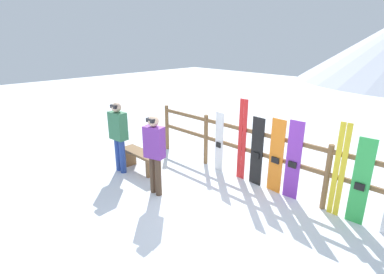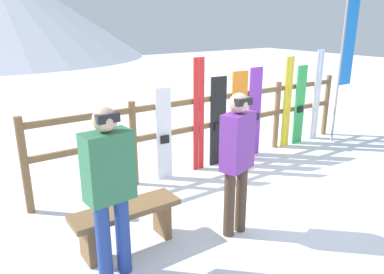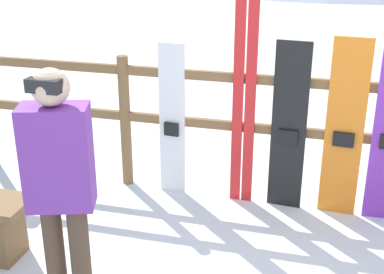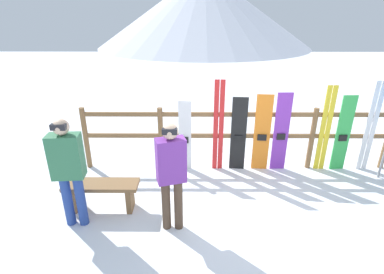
{
  "view_description": "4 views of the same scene",
  "coord_description": "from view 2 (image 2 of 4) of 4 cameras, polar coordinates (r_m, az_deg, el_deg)",
  "views": [
    {
      "loc": [
        3.22,
        -3.39,
        3.0
      ],
      "look_at": [
        -1.13,
        0.92,
        0.97
      ],
      "focal_mm": 28.0,
      "sensor_mm": 36.0,
      "label": 1
    },
    {
      "loc": [
        -3.68,
        -2.93,
        2.35
      ],
      "look_at": [
        -0.96,
        1.0,
        0.83
      ],
      "focal_mm": 35.0,
      "sensor_mm": 36.0,
      "label": 2
    },
    {
      "loc": [
        0.33,
        -2.59,
        2.35
      ],
      "look_at": [
        -0.66,
        1.07,
        0.82
      ],
      "focal_mm": 50.0,
      "sensor_mm": 36.0,
      "label": 3
    },
    {
      "loc": [
        -0.83,
        -3.64,
        2.94
      ],
      "look_at": [
        -0.86,
        0.97,
        0.98
      ],
      "focal_mm": 28.0,
      "sensor_mm": 36.0,
      "label": 4
    }
  ],
  "objects": [
    {
      "name": "snowboard_orange",
      "position": [
        6.41,
        7.16,
        3.12
      ],
      "size": [
        0.31,
        0.07,
        1.53
      ],
      "color": "orange",
      "rests_on": "ground"
    },
    {
      "name": "snowboard_white",
      "position": [
        5.58,
        -4.3,
        0.34
      ],
      "size": [
        0.24,
        0.07,
        1.4
      ],
      "color": "white",
      "rests_on": "ground"
    },
    {
      "name": "rental_flag",
      "position": [
        7.8,
        22.36,
        11.74
      ],
      "size": [
        0.4,
        0.04,
        2.76
      ],
      "color": "#99999E",
      "rests_on": "ground"
    },
    {
      "name": "person_purple",
      "position": [
        4.05,
        6.89,
        -2.65
      ],
      "size": [
        0.43,
        0.32,
        1.62
      ],
      "color": "#4C3828",
      "rests_on": "ground"
    },
    {
      "name": "person_plaid_green",
      "position": [
        3.41,
        -12.47,
        -6.89
      ],
      "size": [
        0.44,
        0.27,
        1.65
      ],
      "color": "navy",
      "rests_on": "ground"
    },
    {
      "name": "fence",
      "position": [
        6.15,
        3.45,
        2.48
      ],
      "size": [
        5.99,
        0.1,
        1.25
      ],
      "color": "brown",
      "rests_on": "ground"
    },
    {
      "name": "ski_pair_red",
      "position": [
        5.86,
        1.03,
        3.29
      ],
      "size": [
        0.19,
        0.02,
        1.8
      ],
      "color": "red",
      "rests_on": "ground"
    },
    {
      "name": "snowboard_green",
      "position": [
        7.51,
        16.08,
        4.65
      ],
      "size": [
        0.28,
        0.06,
        1.52
      ],
      "color": "green",
      "rests_on": "ground"
    },
    {
      "name": "snowboard_black_stripe",
      "position": [
        6.13,
        4.0,
        2.3
      ],
      "size": [
        0.29,
        0.07,
        1.48
      ],
      "color": "black",
      "rests_on": "ground"
    },
    {
      "name": "ski_pair_white",
      "position": [
        7.87,
        18.47,
        6.03
      ],
      "size": [
        0.2,
        0.02,
        1.78
      ],
      "color": "white",
      "rests_on": "ground"
    },
    {
      "name": "ski_pair_yellow",
      "position": [
        7.22,
        14.31,
        5.08
      ],
      "size": [
        0.19,
        0.02,
        1.7
      ],
      "color": "yellow",
      "rests_on": "ground"
    },
    {
      "name": "bench",
      "position": [
        4.08,
        -9.98,
        -12.12
      ],
      "size": [
        1.15,
        0.36,
        0.48
      ],
      "color": "brown",
      "rests_on": "ground"
    },
    {
      "name": "ground_plane",
      "position": [
        5.26,
        15.17,
        -9.58
      ],
      "size": [
        40.0,
        40.0,
        0.0
      ],
      "primitive_type": "plane",
      "color": "white"
    },
    {
      "name": "snowboard_purple",
      "position": [
        6.64,
        9.51,
        3.69
      ],
      "size": [
        0.29,
        0.06,
        1.56
      ],
      "color": "purple",
      "rests_on": "ground"
    }
  ]
}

